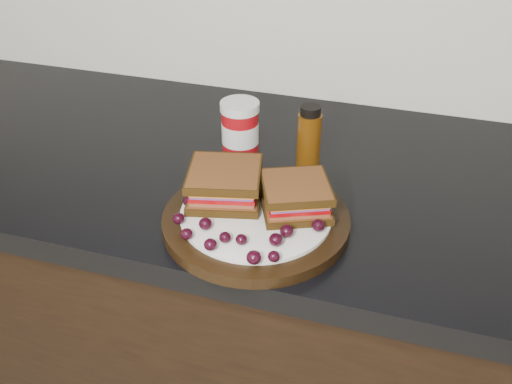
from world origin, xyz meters
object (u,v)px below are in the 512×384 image
sandwich_left (225,184)px  oil_bottle (309,137)px  plate (256,220)px  condiment_jar (240,129)px

sandwich_left → oil_bottle: size_ratio=0.95×
plate → sandwich_left: bearing=157.6°
oil_bottle → plate: bearing=-100.6°
plate → condiment_jar: size_ratio=2.77×
sandwich_left → oil_bottle: (0.09, 0.17, 0.01)m
plate → condiment_jar: (-0.09, 0.20, 0.04)m
oil_bottle → sandwich_left: bearing=-118.8°
plate → oil_bottle: bearing=79.4°
condiment_jar → oil_bottle: bearing=-3.4°
oil_bottle → condiment_jar: bearing=176.6°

